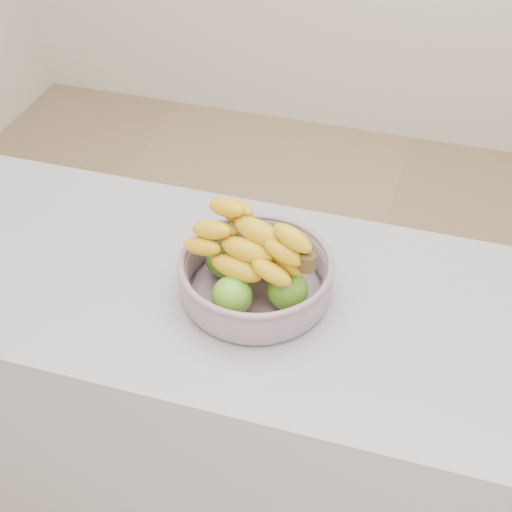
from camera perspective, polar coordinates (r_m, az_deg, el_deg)
The scene contains 3 objects.
ground at distance 2.24m, azimuth 5.38°, elevation -17.05°, with size 4.00×4.00×0.00m, color #96785B.
counter at distance 1.76m, azimuth 4.84°, elevation -14.62°, with size 2.00×0.60×0.90m, color gray.
fruit_bowl at distance 1.39m, azimuth -0.01°, elevation -1.29°, with size 0.30×0.30×0.18m.
Camera 1 is at (0.15, -1.19, 1.90)m, focal length 50.00 mm.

